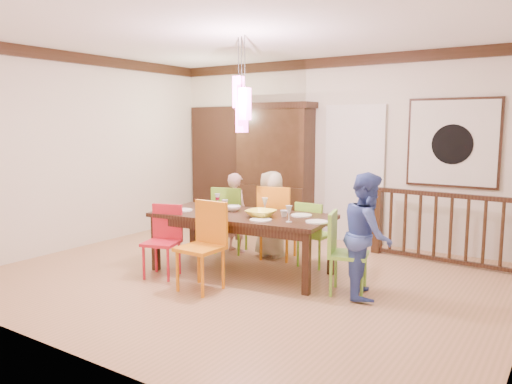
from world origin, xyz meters
The scene contains 36 objects.
floor centered at (0.00, 0.00, 0.00)m, with size 6.00×6.00×0.00m, color #A88051.
ceiling centered at (0.00, 0.00, 2.90)m, with size 6.00×6.00×0.00m, color white.
wall_back centered at (0.00, 2.50, 1.45)m, with size 6.00×6.00×0.00m, color beige.
wall_left centered at (-3.00, 0.00, 1.45)m, with size 5.00×5.00×0.00m, color beige.
crown_molding centered at (0.00, 0.00, 2.82)m, with size 6.00×5.00×0.16m, color black, non-canonical shape.
panel_door centered at (-2.40, 2.45, 1.05)m, with size 1.04×0.07×2.24m, color black.
white_doorway centered at (0.35, 2.46, 1.05)m, with size 0.97×0.05×2.22m, color silver.
painting centered at (1.80, 2.46, 1.60)m, with size 1.25×0.06×1.25m.
pendant_cluster centered at (-0.17, 0.14, 2.11)m, with size 0.27×0.21×1.14m.
dining_table centered at (-0.17, 0.14, 0.67)m, with size 2.32×1.25×0.75m.
chair_far_left centered at (-0.89, 0.87, 0.56)m, with size 0.55×0.55×0.97m.
chair_far_mid centered at (-0.13, 0.96, 0.59)m, with size 0.55×0.55×1.03m.
chair_far_right centered at (0.46, 0.90, 0.49)m, with size 0.40×0.40×0.86m.
chair_near_left centered at (-0.88, -0.57, 0.50)m, with size 0.50×0.50×0.88m.
chair_near_mid centered at (-0.17, -0.69, 0.57)m, with size 0.45×0.45×0.99m.
chair_end_right centered at (1.27, 0.12, 0.52)m, with size 0.50×0.50×0.91m.
china_hutch centered at (-1.00, 2.30, 1.11)m, with size 1.40×0.46×2.21m.
balustrade centered at (1.94, 1.95, 0.50)m, with size 2.19×0.22×0.96m.
person_far_left centered at (-0.85, 0.94, 0.58)m, with size 0.42×0.28×1.16m, color beige.
person_far_mid centered at (-0.26, 0.97, 0.61)m, with size 0.59×0.39×1.21m, color #BBB48E.
person_end_right centered at (1.46, 0.16, 0.68)m, with size 0.66×0.51×1.35m, color #3F58B1.
serving_bowl centered at (0.14, 0.08, 0.79)m, with size 0.35×0.35×0.09m, color #F9F246.
small_bowl centered at (-0.39, 0.24, 0.78)m, with size 0.21×0.21×0.07m, color white.
cup_left centered at (-0.61, 0.02, 0.80)m, with size 0.12×0.12×0.09m, color silver.
cup_right centered at (0.38, 0.24, 0.79)m, with size 0.09×0.09×0.08m, color silver.
plate_far_left centered at (-0.88, 0.38, 0.76)m, with size 0.26×0.26×0.01m, color white.
plate_far_mid centered at (-0.13, 0.47, 0.76)m, with size 0.26×0.26×0.01m, color white.
plate_far_right centered at (0.52, 0.41, 0.76)m, with size 0.26×0.26×0.01m, color white.
plate_near_left centered at (-0.94, -0.10, 0.76)m, with size 0.26×0.26×0.01m, color white.
plate_near_mid centered at (0.27, -0.11, 0.76)m, with size 0.26×0.26×0.01m, color white.
plate_end_right centered at (0.86, 0.15, 0.76)m, with size 0.26×0.26×0.01m, color white.
wine_glass_a centered at (-0.70, 0.32, 0.84)m, with size 0.08×0.08×0.19m, color #590C19, non-canonical shape.
wine_glass_b centered at (0.03, 0.35, 0.84)m, with size 0.08×0.08×0.19m, color silver, non-canonical shape.
wine_glass_c centered at (-0.29, -0.05, 0.84)m, with size 0.08×0.08×0.19m, color #590C19, non-canonical shape.
wine_glass_d centered at (0.58, 0.00, 0.84)m, with size 0.08×0.08×0.19m, color silver, non-canonical shape.
napkin centered at (-0.30, -0.26, 0.76)m, with size 0.18×0.14×0.01m, color #D83359.
Camera 1 is at (3.35, -4.89, 1.86)m, focal length 35.00 mm.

